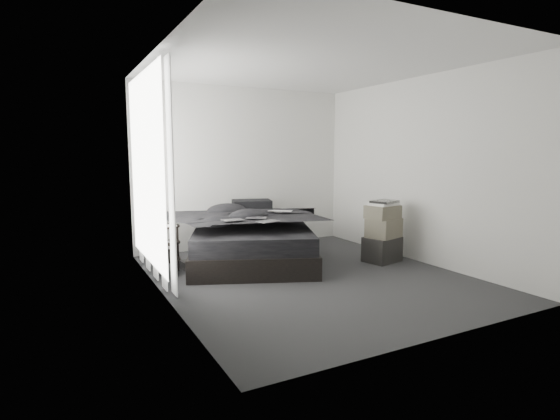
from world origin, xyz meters
name	(u,v)px	position (x,y,z in m)	size (l,w,h in m)	color
floor	(309,276)	(0.00, 0.00, 0.00)	(3.60, 4.20, 0.01)	#333336
ceiling	(311,63)	(0.00, 0.00, 2.60)	(3.60, 4.20, 0.01)	white
wall_back	(243,168)	(0.00, 2.10, 1.30)	(3.60, 0.01, 2.60)	silver
wall_front	(448,184)	(0.00, -2.10, 1.30)	(3.60, 0.01, 2.60)	silver
wall_left	(162,177)	(-1.80, 0.00, 1.30)	(0.01, 4.20, 2.60)	silver
wall_right	(419,170)	(1.80, 0.00, 1.30)	(0.01, 4.20, 2.60)	silver
window_left	(147,169)	(-1.78, 0.90, 1.35)	(0.02, 2.00, 2.30)	white
curtain_left	(151,175)	(-1.73, 0.90, 1.28)	(0.06, 2.12, 2.48)	white
bed	(252,252)	(-0.33, 1.02, 0.15)	(1.62, 2.14, 0.29)	black
mattress	(252,234)	(-0.33, 1.02, 0.41)	(1.56, 2.08, 0.23)	black
duvet	(252,218)	(-0.35, 0.97, 0.64)	(1.58, 1.83, 0.25)	black
pillow_lower	(247,213)	(-0.07, 1.81, 0.59)	(0.64, 0.44, 0.15)	black
pillow_upper	(252,204)	(-0.01, 1.76, 0.73)	(0.60, 0.42, 0.14)	black
laptop	(279,207)	(0.05, 0.92, 0.78)	(0.34, 0.22, 0.03)	silver
comic_a	(233,214)	(-0.79, 0.59, 0.77)	(0.27, 0.18, 0.01)	black
comic_b	(257,211)	(-0.44, 0.62, 0.78)	(0.27, 0.18, 0.01)	black
comic_c	(268,214)	(-0.44, 0.28, 0.79)	(0.27, 0.18, 0.01)	black
side_stand	(167,250)	(-1.56, 0.94, 0.31)	(0.34, 0.34, 0.62)	black
papers	(167,226)	(-1.55, 0.92, 0.63)	(0.24, 0.18, 0.01)	white
floor_books	(186,264)	(-1.29, 1.06, 0.06)	(0.12, 0.18, 0.12)	black
box_lower	(382,249)	(1.32, 0.17, 0.18)	(0.48, 0.37, 0.35)	black
box_mid	(384,228)	(1.33, 0.16, 0.49)	(0.45, 0.35, 0.27)	#656050
box_upper	(383,212)	(1.31, 0.17, 0.72)	(0.43, 0.34, 0.19)	#656050
art_book_white	(383,204)	(1.32, 0.17, 0.83)	(0.36, 0.29, 0.04)	silver
art_book_snake	(385,202)	(1.33, 0.16, 0.86)	(0.35, 0.28, 0.03)	silver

